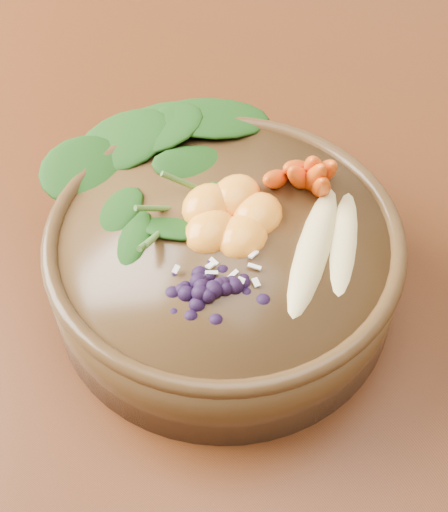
# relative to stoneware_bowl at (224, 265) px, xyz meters

# --- Properties ---
(stoneware_bowl) EXTENTS (0.32, 0.32, 0.07)m
(stoneware_bowl) POSITION_rel_stoneware_bowl_xyz_m (0.00, 0.00, 0.00)
(stoneware_bowl) COLOR #4C3319
(stoneware_bowl) RESTS_ON dining_table
(kale_heap) EXTENTS (0.20, 0.19, 0.04)m
(kale_heap) POSITION_rel_stoneware_bowl_xyz_m (-0.05, 0.03, 0.05)
(kale_heap) COLOR #184311
(kale_heap) RESTS_ON stoneware_bowl
(carrot_cluster) EXTENTS (0.07, 0.07, 0.07)m
(carrot_cluster) POSITION_rel_stoneware_bowl_xyz_m (0.02, 0.08, 0.07)
(carrot_cluster) COLOR #E04C11
(carrot_cluster) RESTS_ON stoneware_bowl
(banana_halves) EXTENTS (0.08, 0.15, 0.02)m
(banana_halves) POSITION_rel_stoneware_bowl_xyz_m (0.07, 0.03, 0.05)
(banana_halves) COLOR #E0CC84
(banana_halves) RESTS_ON stoneware_bowl
(mandarin_cluster) EXTENTS (0.10, 0.10, 0.03)m
(mandarin_cluster) POSITION_rel_stoneware_bowl_xyz_m (-0.00, 0.02, 0.05)
(mandarin_cluster) COLOR orange
(mandarin_cluster) RESTS_ON stoneware_bowl
(blueberry_pile) EXTENTS (0.14, 0.12, 0.03)m
(blueberry_pile) POSITION_rel_stoneware_bowl_xyz_m (0.02, -0.05, 0.05)
(blueberry_pile) COLOR black
(blueberry_pile) RESTS_ON stoneware_bowl
(coconut_flakes) EXTENTS (0.10, 0.08, 0.01)m
(coconut_flakes) POSITION_rel_stoneware_bowl_xyz_m (0.01, -0.02, 0.04)
(coconut_flakes) COLOR white
(coconut_flakes) RESTS_ON stoneware_bowl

